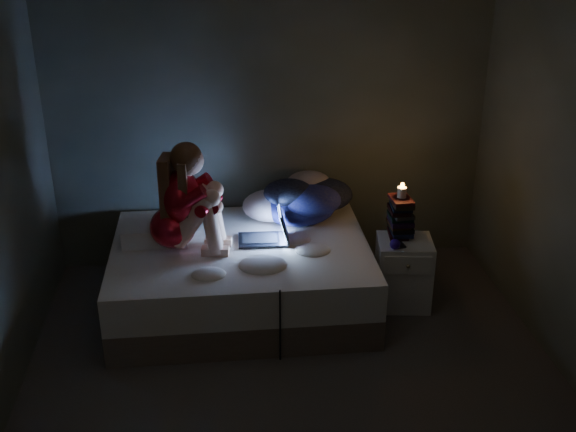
{
  "coord_description": "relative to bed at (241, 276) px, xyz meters",
  "views": [
    {
      "loc": [
        -0.46,
        -3.7,
        2.94
      ],
      "look_at": [
        0.05,
        1.0,
        0.8
      ],
      "focal_mm": 44.29,
      "sensor_mm": 36.0,
      "label": 1
    }
  ],
  "objects": [
    {
      "name": "floor",
      "position": [
        0.3,
        -1.1,
        -0.28
      ],
      "size": [
        3.6,
        3.8,
        0.02
      ],
      "primitive_type": "cube",
      "color": "#3C3836",
      "rests_on": "ground"
    },
    {
      "name": "wall_back",
      "position": [
        0.3,
        0.81,
        1.03
      ],
      "size": [
        3.6,
        0.02,
        2.6
      ],
      "primitive_type": "cube",
      "color": "#3B4236",
      "rests_on": "ground"
    },
    {
      "name": "bed",
      "position": [
        0.0,
        0.0,
        0.0
      ],
      "size": [
        1.93,
        1.45,
        0.53
      ],
      "primitive_type": null,
      "color": "silver",
      "rests_on": "ground"
    },
    {
      "name": "pillow",
      "position": [
        -0.64,
        0.16,
        0.34
      ],
      "size": [
        0.48,
        0.34,
        0.14
      ],
      "primitive_type": "cube",
      "color": "silver",
      "rests_on": "bed"
    },
    {
      "name": "woman",
      "position": [
        -0.49,
        -0.01,
        0.69
      ],
      "size": [
        0.57,
        0.42,
        0.84
      ],
      "primitive_type": null,
      "rotation": [
        0.0,
        0.0,
        -0.16
      ],
      "color": "#98020C",
      "rests_on": "bed"
    },
    {
      "name": "laptop",
      "position": [
        0.17,
        0.05,
        0.4
      ],
      "size": [
        0.39,
        0.28,
        0.27
      ],
      "primitive_type": null,
      "rotation": [
        0.0,
        0.0,
        -0.04
      ],
      "color": "black",
      "rests_on": "bed"
    },
    {
      "name": "clothes_pile",
      "position": [
        0.49,
        0.41,
        0.46
      ],
      "size": [
        0.77,
        0.68,
        0.39
      ],
      "primitive_type": null,
      "rotation": [
        0.0,
        0.0,
        0.28
      ],
      "color": "navy",
      "rests_on": "bed"
    },
    {
      "name": "nightstand",
      "position": [
        1.25,
        -0.1,
        0.01
      ],
      "size": [
        0.46,
        0.42,
        0.55
      ],
      "primitive_type": "cube",
      "rotation": [
        0.0,
        0.0,
        -0.13
      ],
      "color": "silver",
      "rests_on": "ground"
    },
    {
      "name": "book_stack",
      "position": [
        1.22,
        -0.0,
        0.44
      ],
      "size": [
        0.19,
        0.25,
        0.31
      ],
      "primitive_type": null,
      "color": "black",
      "rests_on": "nightstand"
    },
    {
      "name": "candle",
      "position": [
        1.22,
        -0.0,
        0.63
      ],
      "size": [
        0.07,
        0.07,
        0.08
      ],
      "primitive_type": "cylinder",
      "color": "beige",
      "rests_on": "book_stack"
    },
    {
      "name": "phone",
      "position": [
        1.19,
        -0.16,
        0.29
      ],
      "size": [
        0.11,
        0.15,
        0.01
      ],
      "primitive_type": "cube",
      "rotation": [
        0.0,
        0.0,
        0.28
      ],
      "color": "black",
      "rests_on": "nightstand"
    },
    {
      "name": "blue_orb",
      "position": [
        1.15,
        -0.24,
        0.32
      ],
      "size": [
        0.08,
        0.08,
        0.08
      ],
      "primitive_type": "sphere",
      "color": "#260D83",
      "rests_on": "nightstand"
    }
  ]
}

